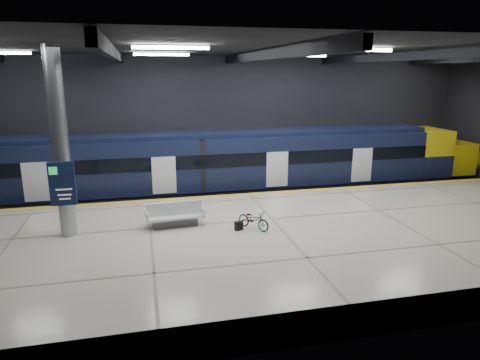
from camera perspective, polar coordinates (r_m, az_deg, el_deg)
name	(u,v)px	position (r m, az deg, el deg)	size (l,w,h in m)	color
ground	(265,234)	(19.35, 3.29, -7.27)	(30.00, 30.00, 0.00)	black
room_shell	(266,106)	(18.06, 3.54, 9.87)	(30.10, 16.10, 8.05)	black
platform	(283,244)	(16.94, 5.71, -8.53)	(30.00, 11.00, 1.10)	beige
safety_strip	(250,194)	(21.51, 1.28, -1.91)	(30.00, 0.40, 0.01)	gold
rails	(238,198)	(24.36, -0.34, -2.48)	(30.00, 1.52, 0.16)	gray
train	(249,164)	(24.02, 1.20, 2.15)	(29.40, 2.84, 3.79)	black
bench	(175,217)	(17.30, -8.69, -4.95)	(2.32, 1.09, 1.00)	#595B60
bicycle	(254,219)	(16.78, 1.83, -5.28)	(0.51, 1.46, 0.77)	#99999E
pannier_bag	(239,226)	(16.71, -0.18, -6.11)	(0.30, 0.18, 0.35)	black
info_column	(60,147)	(16.69, -22.82, 4.07)	(0.90, 0.78, 6.90)	#9EA0A5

